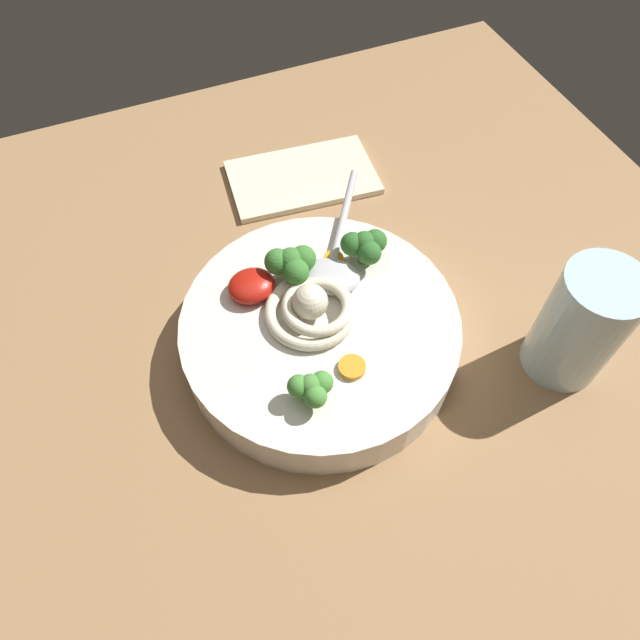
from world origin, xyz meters
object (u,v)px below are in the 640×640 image
noodle_pile (312,308)px  drinking_glass (581,325)px  soup_bowl (320,333)px  folded_napkin (302,177)px  soup_spoon (332,266)px

noodle_pile → drinking_glass: (21.64, -11.39, 0.35)cm
soup_bowl → folded_napkin: bearing=72.4°
soup_bowl → noodle_pile: size_ratio=2.80×
noodle_pile → soup_spoon: noodle_pile is taller
soup_spoon → drinking_glass: (17.79, -15.61, 0.74)cm
soup_bowl → soup_spoon: bearing=56.0°
soup_bowl → noodle_pile: 3.63cm
soup_bowl → noodle_pile: bearing=120.2°
soup_spoon → drinking_glass: size_ratio=1.28×
noodle_pile → drinking_glass: drinking_glass is taller
soup_bowl → drinking_glass: (21.17, -10.59, 3.86)cm
soup_spoon → drinking_glass: bearing=-97.3°
noodle_pile → soup_spoon: bearing=47.7°
soup_spoon → folded_napkin: size_ratio=0.91×
folded_napkin → soup_bowl: bearing=-107.6°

